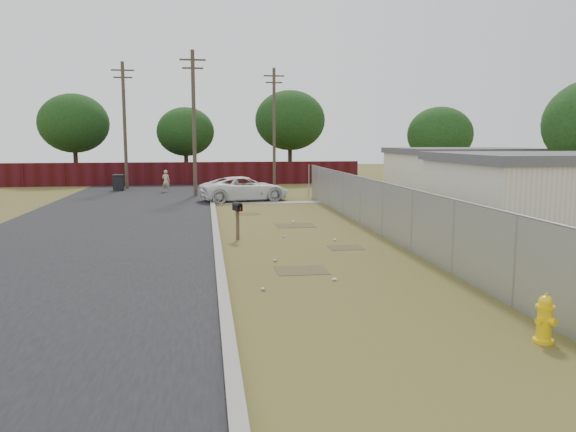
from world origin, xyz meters
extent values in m
plane|color=brown|center=(0.00, 0.00, 0.00)|extent=(120.00, 120.00, 0.00)
cube|color=black|center=(-7.50, 8.00, 0.01)|extent=(9.00, 60.00, 0.02)
cube|color=gray|center=(-3.00, 8.00, 0.06)|extent=(0.25, 60.00, 0.12)
cube|color=gray|center=(0.00, 11.50, 0.01)|extent=(6.20, 1.00, 0.03)
cylinder|color=gray|center=(3.10, -9.00, 1.00)|extent=(0.06, 0.06, 2.00)
cylinder|color=gray|center=(3.10, -6.00, 1.00)|extent=(0.06, 0.06, 2.00)
cylinder|color=gray|center=(3.10, -3.00, 1.00)|extent=(0.06, 0.06, 2.00)
cylinder|color=gray|center=(3.10, 0.00, 1.00)|extent=(0.06, 0.06, 2.00)
cylinder|color=gray|center=(3.10, 3.00, 1.00)|extent=(0.06, 0.06, 2.00)
cylinder|color=gray|center=(3.10, 6.00, 1.00)|extent=(0.06, 0.06, 2.00)
cylinder|color=gray|center=(3.10, 9.00, 1.00)|extent=(0.06, 0.06, 2.00)
cylinder|color=gray|center=(3.10, 12.00, 1.00)|extent=(0.06, 0.06, 2.00)
cylinder|color=gray|center=(3.10, 15.00, 1.00)|extent=(0.06, 0.06, 2.00)
cylinder|color=gray|center=(3.10, 1.00, 2.00)|extent=(0.04, 26.00, 0.04)
cube|color=gray|center=(3.10, 1.00, 1.00)|extent=(0.01, 26.00, 2.00)
cube|color=black|center=(3.16, 1.00, 0.30)|extent=(0.03, 26.00, 0.60)
cube|color=#420E14|center=(-6.00, 25.00, 0.90)|extent=(30.00, 0.12, 1.80)
cylinder|color=brown|center=(-4.00, 16.00, 4.50)|extent=(0.24, 0.24, 9.00)
cube|color=brown|center=(-4.00, 16.00, 8.40)|extent=(1.60, 0.10, 0.10)
cube|color=brown|center=(-4.00, 16.00, 7.90)|extent=(1.30, 0.10, 0.10)
cylinder|color=brown|center=(-9.00, 22.00, 4.50)|extent=(0.24, 0.24, 9.00)
cube|color=brown|center=(-9.00, 22.00, 8.40)|extent=(1.60, 0.10, 0.10)
cube|color=brown|center=(-9.00, 22.00, 7.90)|extent=(1.30, 0.10, 0.10)
cylinder|color=brown|center=(2.00, 24.00, 4.50)|extent=(0.24, 0.24, 9.00)
cube|color=brown|center=(2.00, 24.00, 8.40)|extent=(1.60, 0.10, 0.10)
cube|color=brown|center=(2.00, 24.00, 7.90)|extent=(1.30, 0.10, 0.10)
cube|color=beige|center=(9.00, -2.00, 1.40)|extent=(8.00, 6.00, 2.80)
cube|color=#4F4F54|center=(9.00, -2.00, 2.95)|extent=(8.32, 6.24, 0.30)
cube|color=beige|center=(10.50, 9.00, 1.40)|extent=(7.00, 6.00, 2.80)
cube|color=#4F4F54|center=(10.50, 9.00, 2.95)|extent=(7.28, 6.24, 0.30)
cylinder|color=#342617|center=(-14.00, 29.00, 1.65)|extent=(0.36, 0.36, 3.30)
ellipsoid|color=black|center=(-14.00, 29.00, 4.88)|extent=(5.70, 5.70, 4.84)
cylinder|color=#342617|center=(-5.00, 30.00, 1.43)|extent=(0.36, 0.36, 2.86)
ellipsoid|color=black|center=(-5.00, 30.00, 4.23)|extent=(4.94, 4.94, 4.20)
cylinder|color=#342617|center=(4.00, 29.00, 1.76)|extent=(0.36, 0.36, 3.52)
ellipsoid|color=black|center=(4.00, 29.00, 5.20)|extent=(6.08, 6.08, 5.17)
cylinder|color=#342617|center=(13.00, 18.00, 1.32)|extent=(0.36, 0.36, 2.64)
ellipsoid|color=black|center=(13.00, 18.00, 3.90)|extent=(4.56, 4.56, 3.88)
cylinder|color=yellow|center=(2.51, -11.03, 0.03)|extent=(0.47, 0.47, 0.06)
cylinder|color=yellow|center=(2.51, -11.03, 0.35)|extent=(0.33, 0.33, 0.61)
cylinder|color=yellow|center=(2.51, -11.03, 0.65)|extent=(0.43, 0.43, 0.05)
sphere|color=yellow|center=(2.51, -11.03, 0.73)|extent=(0.32, 0.32, 0.24)
cylinder|color=yellow|center=(2.51, -11.03, 0.86)|extent=(0.06, 0.06, 0.06)
cylinder|color=yellow|center=(2.37, -11.09, 0.42)|extent=(0.14, 0.15, 0.12)
cylinder|color=yellow|center=(2.64, -10.97, 0.42)|extent=(0.14, 0.15, 0.12)
cylinder|color=yellow|center=(2.57, -11.16, 0.42)|extent=(0.19, 0.18, 0.15)
cube|color=brown|center=(-2.25, 0.04, 0.56)|extent=(0.13, 0.13, 1.11)
cube|color=black|center=(-2.25, 0.04, 1.15)|extent=(0.35, 0.57, 0.20)
cylinder|color=black|center=(-2.25, 0.04, 1.25)|extent=(0.35, 0.57, 0.20)
cube|color=red|center=(-2.16, -0.24, 1.15)|extent=(0.03, 0.05, 0.11)
imported|color=white|center=(-1.12, 12.79, 0.71)|extent=(5.54, 3.50, 1.43)
imported|color=tan|center=(-6.03, 19.19, 0.75)|extent=(0.64, 0.53, 1.51)
cube|color=black|center=(-9.38, 20.56, 0.53)|extent=(0.69, 0.69, 1.06)
cube|color=black|center=(-9.38, 20.56, 1.09)|extent=(0.75, 0.75, 0.09)
cylinder|color=black|center=(-9.05, 20.21, 0.11)|extent=(0.06, 0.22, 0.22)
cylinder|color=white|center=(-0.16, -6.23, 0.04)|extent=(0.11, 0.08, 0.07)
cylinder|color=silver|center=(-1.37, -3.79, 0.04)|extent=(0.11, 0.12, 0.07)
cylinder|color=white|center=(1.13, -0.70, 0.04)|extent=(0.11, 0.08, 0.07)
cylinder|color=silver|center=(-2.04, -6.91, 0.04)|extent=(0.11, 0.12, 0.07)
cylinder|color=white|center=(0.36, 3.90, 0.04)|extent=(0.11, 0.09, 0.07)
cylinder|color=silver|center=(-0.56, 0.21, 0.04)|extent=(0.10, 0.12, 0.07)
camera|label=1|loc=(-3.34, -19.79, 3.56)|focal=35.00mm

